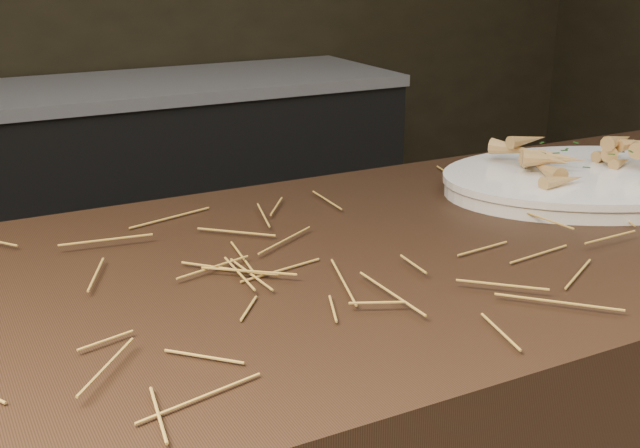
{
  "coord_description": "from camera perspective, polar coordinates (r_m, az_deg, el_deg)",
  "views": [
    {
      "loc": [
        -0.43,
        -0.55,
        1.28
      ],
      "look_at": [
        0.0,
        0.27,
        0.96
      ],
      "focal_mm": 45.0,
      "sensor_mm": 36.0,
      "label": 1
    }
  ],
  "objects": [
    {
      "name": "straw_bedding",
      "position": [
        1.02,
        -0.78,
        -2.24
      ],
      "size": [
        1.4,
        0.6,
        0.02
      ],
      "primitive_type": null,
      "color": "#AE8C34",
      "rests_on": "main_counter"
    },
    {
      "name": "back_counter",
      "position": [
        2.95,
        -12.22,
        1.79
      ],
      "size": [
        1.82,
        0.62,
        0.84
      ],
      "color": "black",
      "rests_on": "ground"
    },
    {
      "name": "roasted_veg_heap",
      "position": [
        1.38,
        19.3,
        4.45
      ],
      "size": [
        0.29,
        0.25,
        0.06
      ],
      "primitive_type": null,
      "rotation": [
        0.0,
        0.0,
        -0.3
      ],
      "color": "#A37A3B",
      "rests_on": "serving_platter"
    },
    {
      "name": "serving_platter",
      "position": [
        1.39,
        19.12,
        2.77
      ],
      "size": [
        0.59,
        0.48,
        0.03
      ],
      "primitive_type": null,
      "rotation": [
        0.0,
        0.0,
        -0.3
      ],
      "color": "white",
      "rests_on": "main_counter"
    }
  ]
}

